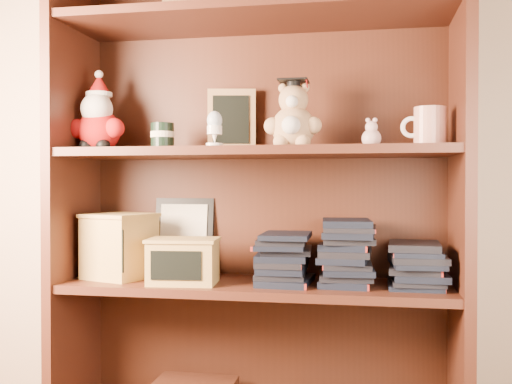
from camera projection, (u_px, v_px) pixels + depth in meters
The scene contains 16 objects.
bookcase at pixel (258, 205), 1.83m from camera, with size 1.20×0.35×1.60m.
shelf_lower at pixel (256, 286), 1.79m from camera, with size 1.14×0.33×0.02m.
shelf_upper at pixel (256, 153), 1.78m from camera, with size 1.14×0.33×0.02m.
santa_plush at pixel (98, 120), 1.87m from camera, with size 0.18×0.13×0.26m.
teachers_tin at pixel (162, 136), 1.83m from camera, with size 0.07×0.07×0.08m.
chalkboard_plaque at pixel (232, 121), 1.91m from camera, with size 0.15×0.10×0.20m.
egg_cup at pixel (215, 128), 1.73m from camera, with size 0.05×0.05×0.11m.
grad_teddy_bear at pixel (293, 121), 1.75m from camera, with size 0.17×0.15×0.21m.
pink_figurine at pixel (371, 136), 1.72m from camera, with size 0.06×0.06×0.09m.
teacher_mug at pixel (429, 127), 1.69m from camera, with size 0.13×0.09×0.11m.
certificate_frame at pixel (184, 236), 1.97m from camera, with size 0.20×0.05×0.25m.
treats_box at pixel (120, 245), 1.87m from camera, with size 0.23×0.23×0.20m.
pencils_box at pixel (183, 261), 1.76m from camera, with size 0.22×0.16×0.13m.
book_stack_left at pixel (285, 259), 1.77m from camera, with size 0.14×0.20×0.14m.
book_stack_mid at pixel (347, 255), 1.74m from camera, with size 0.14×0.20×0.18m.
book_stack_right at pixel (418, 265), 1.70m from camera, with size 0.14×0.20×0.13m.
Camera 1 is at (0.18, -0.45, 0.85)m, focal length 42.00 mm.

